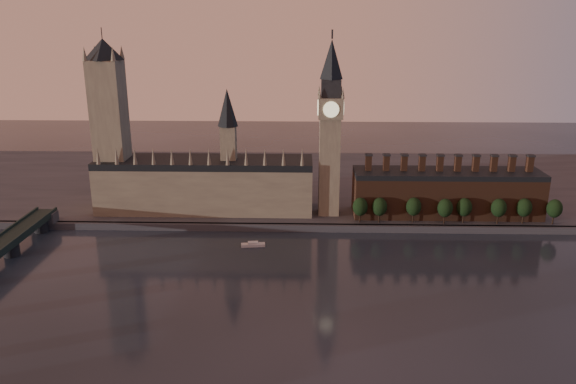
{
  "coord_description": "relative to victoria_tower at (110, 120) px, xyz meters",
  "views": [
    {
      "loc": [
        -5.85,
        -211.23,
        116.58
      ],
      "look_at": [
        -12.92,
        55.0,
        34.21
      ],
      "focal_mm": 35.0,
      "sensor_mm": 36.0,
      "label": 1
    }
  ],
  "objects": [
    {
      "name": "chimney_block",
      "position": [
        200.0,
        -5.0,
        -41.27
      ],
      "size": [
        110.0,
        25.0,
        37.0
      ],
      "color": "#502F1E",
      "rests_on": "north_bank"
    },
    {
      "name": "palace_of_westminster",
      "position": [
        55.59,
        -0.09,
        -37.46
      ],
      "size": [
        130.0,
        30.3,
        74.0
      ],
      "color": "gray",
      "rests_on": "north_bank"
    },
    {
      "name": "embankment_tree_0",
      "position": [
        147.48,
        -20.57,
        -45.62
      ],
      "size": [
        8.6,
        8.6,
        14.88
      ],
      "color": "black",
      "rests_on": "north_bank"
    },
    {
      "name": "victoria_tower",
      "position": [
        0.0,
        0.0,
        0.0
      ],
      "size": [
        24.0,
        24.0,
        108.0
      ],
      "color": "gray",
      "rests_on": "north_bank"
    },
    {
      "name": "ground",
      "position": [
        120.0,
        -115.0,
        -59.09
      ],
      "size": [
        900.0,
        900.0,
        0.0
      ],
      "primitive_type": "plane",
      "color": "black",
      "rests_on": "ground"
    },
    {
      "name": "big_ben",
      "position": [
        130.0,
        -5.0,
        -2.26
      ],
      "size": [
        15.0,
        15.0,
        107.0
      ],
      "color": "gray",
      "rests_on": "north_bank"
    },
    {
      "name": "north_bank",
      "position": [
        120.0,
        63.04,
        -57.09
      ],
      "size": [
        900.0,
        182.0,
        4.0
      ],
      "color": "#46464B",
      "rests_on": "ground"
    },
    {
      "name": "river_boat",
      "position": [
        88.02,
        -48.27,
        -58.11
      ],
      "size": [
        13.09,
        5.2,
        2.55
      ],
      "rotation": [
        0.0,
        0.0,
        0.12
      ],
      "color": "silver",
      "rests_on": "ground"
    },
    {
      "name": "embankment_tree_3",
      "position": [
        195.7,
        -21.48,
        -45.62
      ],
      "size": [
        8.6,
        8.6,
        14.88
      ],
      "color": "black",
      "rests_on": "north_bank"
    },
    {
      "name": "embankment_tree_6",
      "position": [
        241.07,
        -19.61,
        -45.62
      ],
      "size": [
        8.6,
        8.6,
        14.88
      ],
      "color": "black",
      "rests_on": "north_bank"
    },
    {
      "name": "embankment_tree_4",
      "position": [
        207.0,
        -19.88,
        -45.62
      ],
      "size": [
        8.6,
        8.6,
        14.88
      ],
      "color": "black",
      "rests_on": "north_bank"
    },
    {
      "name": "embankment_tree_2",
      "position": [
        178.22,
        -19.58,
        -45.62
      ],
      "size": [
        8.6,
        8.6,
        14.88
      ],
      "color": "black",
      "rests_on": "north_bank"
    },
    {
      "name": "embankment_tree_7",
      "position": [
        257.71,
        -20.75,
        -45.62
      ],
      "size": [
        8.6,
        8.6,
        14.88
      ],
      "color": "black",
      "rests_on": "north_bank"
    },
    {
      "name": "embankment_tree_1",
      "position": [
        158.61,
        -20.2,
        -45.62
      ],
      "size": [
        8.6,
        8.6,
        14.88
      ],
      "color": "black",
      "rests_on": "north_bank"
    },
    {
      "name": "embankment_tree_5",
      "position": [
        226.37,
        -20.4,
        -45.62
      ],
      "size": [
        8.6,
        8.6,
        14.88
      ],
      "color": "black",
      "rests_on": "north_bank"
    }
  ]
}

